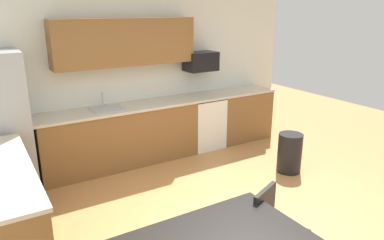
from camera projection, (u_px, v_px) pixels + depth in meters
ground_plane at (237, 224)px, 4.21m from camera, size 12.00×12.00×0.00m
wall_back at (140, 74)px, 5.97m from camera, size 5.80×0.10×2.70m
cabinet_run_back at (121, 137)px, 5.70m from camera, size 2.48×0.60×0.90m
cabinet_run_back_right at (240, 115)px, 6.88m from camera, size 1.07×0.60×0.90m
cabinet_run_left at (3, 215)px, 3.58m from camera, size 0.60×2.00×0.90m
countertop_back at (150, 104)px, 5.81m from camera, size 4.80×0.64×0.04m
upper_cabinets_back at (126, 42)px, 5.47m from camera, size 2.20×0.34×0.70m
oven_range at (203, 122)px, 6.46m from camera, size 0.60×0.60×0.91m
microwave at (201, 61)px, 6.23m from camera, size 0.54×0.36×0.32m
sink_basin at (107, 113)px, 5.47m from camera, size 0.48×0.40×0.14m
sink_faucet at (103, 100)px, 5.57m from camera, size 0.02×0.02×0.24m
chair_near_table at (274, 227)px, 3.29m from camera, size 0.52×0.52×0.85m
trash_bin at (290, 153)px, 5.49m from camera, size 0.36×0.36×0.60m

